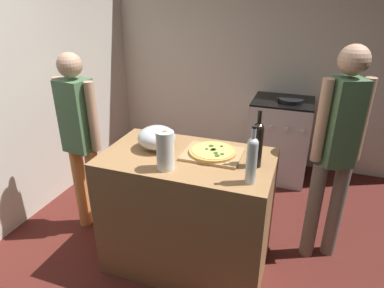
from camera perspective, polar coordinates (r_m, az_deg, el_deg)
name	(u,v)px	position (r m, az deg, el deg)	size (l,w,h in m)	color
ground_plane	(218,214)	(3.34, 4.43, -11.95)	(3.98, 3.25, 0.02)	#511E19
kitchen_wall_rear	(252,56)	(4.10, 10.31, 14.60)	(3.98, 0.10, 2.60)	silver
kitchen_wall_left	(51,69)	(3.61, -23.14, 11.83)	(0.10, 3.25, 2.60)	silver
counter	(188,212)	(2.55, -0.76, -11.57)	(1.20, 0.70, 0.94)	#9E7247
cutting_board	(213,154)	(2.32, 3.56, -1.74)	(0.40, 0.32, 0.02)	tan
pizza	(213,151)	(2.31, 3.58, -1.28)	(0.33, 0.33, 0.03)	tan
mixing_bowl	(157,137)	(2.40, -6.11, 1.12)	(0.27, 0.27, 0.17)	#B2B2B7
paper_towel_roll	(165,150)	(2.09, -4.63, -1.12)	(0.11, 0.11, 0.26)	white
wine_bottle_green	(252,158)	(1.95, 10.25, -2.43)	(0.07, 0.07, 0.36)	silver
wine_bottle_dark	(257,143)	(2.14, 11.17, 0.23)	(0.07, 0.07, 0.38)	black
stove	(279,139)	(3.90, 14.77, 0.84)	(0.64, 0.59, 0.96)	#B7B7BC
person_in_stripes	(80,136)	(2.87, -18.69, 1.39)	(0.40, 0.23, 1.58)	#D88C4C
person_in_red	(337,147)	(2.59, 23.66, -0.49)	(0.34, 0.26, 1.68)	slate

